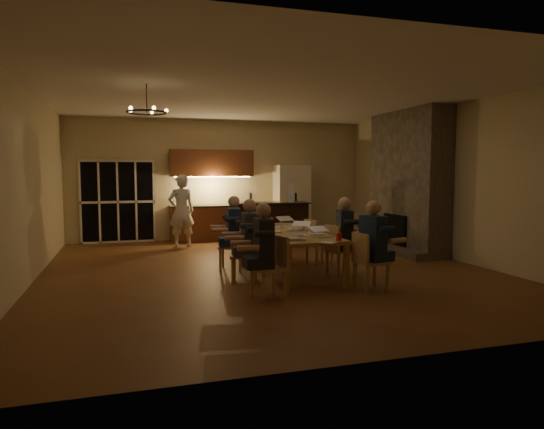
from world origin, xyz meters
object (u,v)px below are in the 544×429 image
Objects in this scene: chair_right_far at (319,242)px; person_right_near at (373,246)px; redcup_mid at (257,226)px; plate_near at (316,234)px; chair_left_mid at (244,255)px; person_left_mid at (250,241)px; standing_person at (181,211)px; mug_front at (292,232)px; chair_right_near at (371,261)px; laptop_b at (322,230)px; bar_bottle at (251,198)px; person_left_far at (234,233)px; person_right_mid at (344,237)px; dining_table at (288,252)px; chair_left_far at (231,246)px; plate_left at (289,238)px; can_silver at (301,232)px; bar_island at (271,224)px; mug_back at (260,225)px; refrigerator at (292,202)px; redcup_far at (272,220)px; plate_far at (294,226)px; can_right at (304,225)px; bar_blender at (291,192)px; redcup_near at (339,237)px; chair_right_mid at (341,250)px; can_cola at (262,221)px; mug_mid at (281,225)px; chandelier at (147,112)px; laptop_e at (258,220)px; laptop_f at (287,219)px; person_left_near at (263,251)px; chair_left_near at (268,267)px.

chair_right_far is 2.18m from person_right_near.
redcup_mid is 1.24m from plate_near.
person_left_mid is (0.07, -0.09, 0.24)m from chair_left_mid.
chair_right_far is at bearing 117.43° from standing_person.
mug_front is at bearing -67.09° from redcup_mid.
laptop_b is (-0.52, 0.71, 0.42)m from chair_right_near.
bar_bottle is at bearing -179.57° from chair_left_mid.
redcup_mid is at bearing 84.52° from person_left_far.
person_right_mid is 4.72m from standing_person.
plate_near is (-0.48, 1.09, 0.31)m from chair_right_near.
dining_table is 1.10m from chair_left_far.
chair_left_mid is 0.83m from plate_left.
mug_front is at bearing 114.49° from can_silver.
mug_back is at bearing -106.14° from bar_island.
redcup_far is (-1.49, -3.05, -0.19)m from refrigerator.
can_right is at bearing -81.20° from plate_far.
plate_far is (0.83, 0.28, -0.05)m from redcup_mid.
redcup_near is at bearing -80.00° from bar_blender.
redcup_mid is at bearing 22.25° from person_right_near.
standing_person reaches higher than redcup_far.
bar_blender is at bearing -13.71° from chair_right_mid.
bar_island is at bearing 85.51° from plate_near.
bar_island is 3.00m from person_left_far.
chair_right_far is 7.42× the size of can_cola.
plate_left is at bearing -114.76° from mug_front.
mug_mid is at bearing 86.72° from laptop_b.
person_right_mid is 3.89m from chandelier.
laptop_e is 2.67× the size of redcup_mid.
person_left_mid is at bearing 22.45° from chair_left_far.
chandelier is (-1.50, -0.78, 2.31)m from chair_left_far.
person_left_mid is (-1.47, -3.69, 0.15)m from bar_island.
laptop_f is 2.16m from bar_bottle.
laptop_f is at bearing 74.20° from mug_front.
standing_person reaches higher than redcup_mid.
person_left_mid is at bearing -106.11° from bar_island.
chair_right_far is 7.42× the size of redcup_far.
chair_left_mid is at bearing -142.16° from laptop_f.
person_right_near reaches higher than mug_front.
person_right_near is at bearing 63.97° from person_left_mid.
redcup_far is 1.95m from plate_near.
dining_table is 2.08× the size of person_left_mid.
plate_left and plate_far have the same top height.
person_left_near is at bearing -131.98° from plate_left.
mug_mid is at bearing 153.09° from chair_left_mid.
chair_right_near is 1.40× the size of chandelier.
laptop_e reaches higher than mug_mid.
person_right_near and person_left_far have the same top height.
chair_right_mid is at bearing 111.88° from chair_left_near.
standing_person reaches higher than chair_left_near.
can_silver is 2.11m from can_cola.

